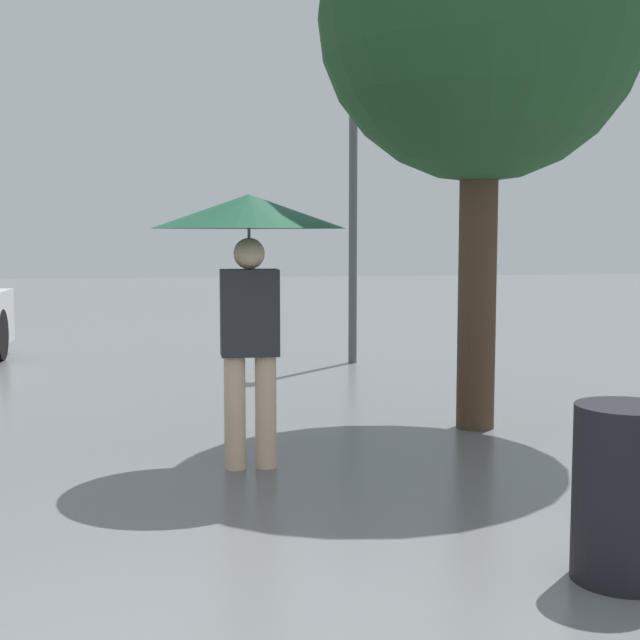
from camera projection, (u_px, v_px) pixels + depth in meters
pedestrian at (249, 237)px, 5.78m from camera, size 1.26×1.26×1.81m
tree at (482, 19)px, 6.85m from camera, size 2.55×2.55×4.50m
street_lamp at (353, 140)px, 10.51m from camera, size 0.27×0.27×4.14m
trash_bin at (624, 493)px, 3.98m from camera, size 0.46×0.46×0.80m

